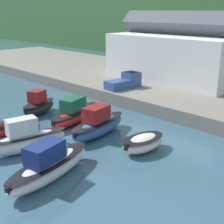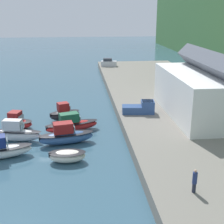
{
  "view_description": "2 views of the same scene",
  "coord_description": "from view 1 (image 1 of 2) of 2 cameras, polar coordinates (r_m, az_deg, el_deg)",
  "views": [
    {
      "loc": [
        21.15,
        -15.5,
        10.98
      ],
      "look_at": [
        0.07,
        5.47,
        1.22
      ],
      "focal_mm": 50.0,
      "sensor_mm": 36.0,
      "label": 1
    },
    {
      "loc": [
        38.26,
        4.3,
        16.27
      ],
      "look_at": [
        -4.36,
        8.89,
        2.1
      ],
      "focal_mm": 50.0,
      "sensor_mm": 36.0,
      "label": 2
    }
  ],
  "objects": [
    {
      "name": "pickup_truck_0",
      "position": [
        40.17,
        2.5,
        5.63
      ],
      "size": [
        2.46,
        4.91,
        1.9
      ],
      "rotation": [
        0.0,
        0.0,
        -0.11
      ],
      "color": "#2D4C84",
      "rests_on": "quay_promenade"
    },
    {
      "name": "moored_boat_2",
      "position": [
        28.43,
        -2.51,
        -2.29
      ],
      "size": [
        3.32,
        7.26,
        2.84
      ],
      "rotation": [
        0.0,
        0.0,
        0.18
      ],
      "color": "#33568E",
      "rests_on": "ground_plane"
    },
    {
      "name": "moored_boat_3",
      "position": [
        25.57,
        5.71,
        -5.63
      ],
      "size": [
        2.35,
        4.2,
        1.32
      ],
      "rotation": [
        0.0,
        0.0,
        -0.04
      ],
      "color": "white",
      "rests_on": "ground_plane"
    },
    {
      "name": "moored_boat_1",
      "position": [
        31.88,
        -6.76,
        -0.24
      ],
      "size": [
        4.09,
        7.79,
        2.67
      ],
      "rotation": [
        0.0,
        0.0,
        0.29
      ],
      "color": "red",
      "rests_on": "ground_plane"
    },
    {
      "name": "moored_boat_0",
      "position": [
        35.18,
        -13.24,
        1.21
      ],
      "size": [
        3.39,
        5.09,
        2.73
      ],
      "rotation": [
        0.0,
        0.0,
        0.34
      ],
      "color": "black",
      "rests_on": "ground_plane"
    },
    {
      "name": "moored_boat_5",
      "position": [
        26.08,
        -15.41,
        -4.84
      ],
      "size": [
        2.84,
        6.94,
        2.89
      ],
      "rotation": [
        0.0,
        0.0,
        -0.18
      ],
      "color": "silver",
      "rests_on": "ground_plane"
    },
    {
      "name": "harbor_clubhouse",
      "position": [
        45.98,
        11.85,
        10.2
      ],
      "size": [
        18.6,
        10.69,
        9.44
      ],
      "color": "white",
      "rests_on": "quay_promenade"
    },
    {
      "name": "ground_plane",
      "position": [
        28.43,
        -7.97,
        -4.73
      ],
      "size": [
        320.0,
        320.0,
        0.0
      ],
      "primitive_type": "plane",
      "color": "#385B70"
    },
    {
      "name": "quay_promenade",
      "position": [
        43.12,
        14.42,
        3.84
      ],
      "size": [
        108.21,
        21.26,
        1.45
      ],
      "color": "gray",
      "rests_on": "ground_plane"
    },
    {
      "name": "moored_boat_6",
      "position": [
        21.74,
        -11.42,
        -9.54
      ],
      "size": [
        3.82,
        7.9,
        2.72
      ],
      "rotation": [
        0.0,
        0.0,
        0.24
      ],
      "color": "white",
      "rests_on": "ground_plane"
    }
  ]
}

